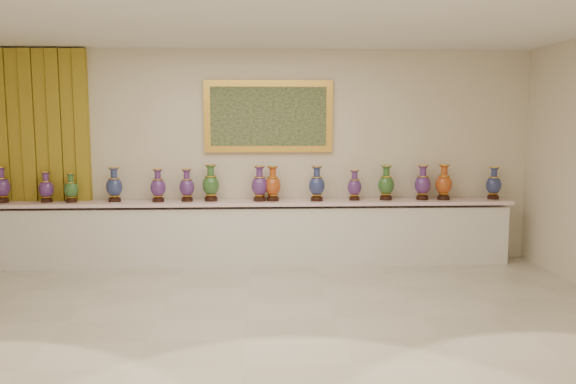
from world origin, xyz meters
name	(u,v)px	position (x,y,z in m)	size (l,w,h in m)	color
ground	(247,319)	(0.00, 0.00, 0.00)	(8.00, 8.00, 0.00)	beige
room	(69,151)	(-2.50, 2.44, 1.59)	(8.00, 8.00, 8.00)	beige
counter	(251,233)	(0.00, 2.27, 0.44)	(7.28, 0.48, 0.90)	white
vase_0	(1,186)	(-3.36, 2.24, 1.12)	(0.29, 0.29, 0.49)	black
vase_1	(46,188)	(-2.77, 2.26, 1.09)	(0.24, 0.24, 0.42)	black
vase_2	(71,189)	(-2.43, 2.23, 1.08)	(0.20, 0.20, 0.40)	black
vase_3	(114,186)	(-1.85, 2.25, 1.11)	(0.29, 0.29, 0.48)	black
vase_4	(158,187)	(-1.26, 2.23, 1.10)	(0.22, 0.22, 0.45)	black
vase_5	(187,187)	(-0.87, 2.26, 1.10)	(0.23, 0.23, 0.45)	black
vase_6	(211,185)	(-0.54, 2.28, 1.13)	(0.24, 0.24, 0.51)	black
vase_7	(260,185)	(0.13, 2.23, 1.12)	(0.28, 0.28, 0.49)	black
vase_8	(273,185)	(0.31, 2.25, 1.12)	(0.28, 0.28, 0.48)	black
vase_9	(317,185)	(0.92, 2.22, 1.12)	(0.29, 0.29, 0.49)	black
vase_10	(354,187)	(1.46, 2.27, 1.09)	(0.25, 0.25, 0.42)	black
vase_11	(386,184)	(1.90, 2.27, 1.12)	(0.23, 0.23, 0.49)	black
vase_12	(423,184)	(2.42, 2.27, 1.12)	(0.29, 0.29, 0.49)	black
vase_13	(444,184)	(2.72, 2.26, 1.12)	(0.24, 0.24, 0.50)	black
vase_14	(494,185)	(3.45, 2.28, 1.11)	(0.22, 0.22, 0.46)	black
label_card	(114,203)	(-1.83, 2.13, 0.90)	(0.10, 0.06, 0.00)	white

